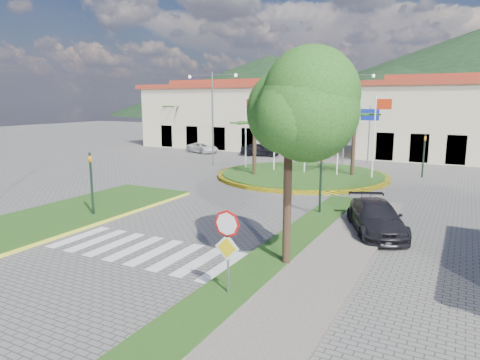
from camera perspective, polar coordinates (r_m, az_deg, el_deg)
The scene contains 23 objects.
ground at distance 14.48m, azimuth -23.46°, elevation -13.33°, with size 160.00×160.00×0.00m, color slate.
sidewalk_right at distance 12.40m, azimuth 3.04°, elevation -16.16°, with size 4.00×28.00×0.15m, color gray.
verge_right at distance 12.89m, azimuth -1.98°, elevation -14.99°, with size 1.60×28.00×0.18m, color #264C15.
median_left at distance 22.84m, azimuth -22.09°, elevation -4.32°, with size 5.00×14.00×0.18m, color #264C15.
crosswalk at distance 17.03m, azimuth -12.86°, elevation -9.06°, with size 8.00×3.00×0.01m, color silver.
roundabout_island at distance 32.36m, azimuth 8.26°, elevation 0.71°, with size 12.70×12.70×6.00m.
stop_sign at distance 12.18m, azimuth -1.70°, elevation -7.92°, with size 0.80×0.11×2.65m.
deciduous_tree at distance 14.05m, azimuth 6.56°, elevation 8.56°, with size 3.60×3.60×6.80m.
traffic_light_left at distance 21.82m, azimuth -19.22°, elevation 0.19°, with size 0.15×0.18×3.20m.
traffic_light_right at distance 21.31m, azimuth 10.72°, elevation 0.36°, with size 0.15×0.18×3.20m.
traffic_light_far at distance 34.38m, azimuth 23.32°, elevation 3.52°, with size 0.18×0.15×3.20m.
direction_sign_west at distance 41.09m, azimuth 9.97°, elevation 7.46°, with size 1.60×0.14×5.20m.
direction_sign_east at distance 39.84m, azimuth 16.88°, elevation 7.07°, with size 1.60×0.14×5.20m.
street_lamp_centre at distance 39.29m, azimuth 13.78°, elevation 8.59°, with size 4.80×0.16×8.00m.
street_lamp_west at distance 37.61m, azimuth -3.68°, elevation 8.79°, with size 4.80×0.16×8.00m.
building_left at distance 52.26m, azimuth -0.32°, elevation 8.66°, with size 23.32×9.54×8.05m.
building_right at distance 46.12m, azimuth 27.25°, elevation 7.24°, with size 19.08×9.54×8.05m.
hill_far_west at distance 162.05m, azimuth 3.97°, elevation 12.44°, with size 140.00×140.00×22.00m, color black.
hill_near_back at distance 139.63m, azimuth 19.66°, elevation 10.94°, with size 110.00×110.00×16.00m, color black.
white_van at distance 47.03m, azimuth -5.03°, elevation 4.31°, with size 1.83×3.98×1.11m, color silver.
car_dark_a at distance 44.18m, azimuth 2.70°, elevation 4.10°, with size 1.60×3.98×1.36m, color black.
car_dark_b at distance 45.38m, azimuth 21.39°, elevation 3.55°, with size 1.43×4.11×1.35m, color black.
car_side_right at distance 19.36m, azimuth 17.69°, elevation -4.80°, with size 1.92×4.73×1.37m, color black.
Camera 1 is at (10.60, -8.08, 5.65)m, focal length 32.00 mm.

